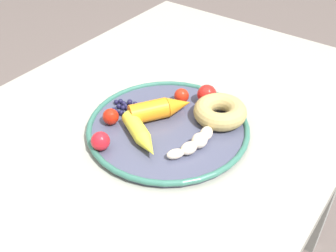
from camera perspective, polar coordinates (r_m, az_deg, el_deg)
The scene contains 11 objects.
dining_table at distance 0.98m, azimuth -0.18°, elevation -2.67°, with size 1.04×0.77×0.77m.
plate at distance 0.84m, azimuth 0.00°, elevation -0.15°, with size 0.34×0.34×0.02m.
banana at distance 0.79m, azimuth 4.12°, elevation -2.02°, with size 0.15×0.05×0.03m.
carrot_orange at distance 0.86m, azimuth -0.98°, elevation 2.46°, with size 0.14×0.11×0.04m.
carrot_yellow at distance 0.80m, azimuth -3.88°, elevation -1.22°, with size 0.09×0.13×0.03m.
donut at distance 0.86m, azimuth 7.36°, elevation 2.03°, with size 0.11×0.11×0.04m, color tan.
blueberry_pile at distance 0.89m, azimuth -6.30°, elevation 2.83°, with size 0.06×0.06×0.02m.
tomato_near at distance 0.90m, azimuth 1.92°, elevation 4.28°, with size 0.03×0.03×0.03m, color red.
tomato_mid at distance 0.85m, azimuth -8.09°, elevation 1.33°, with size 0.03×0.03×0.03m, color red.
tomato_far at distance 0.90m, azimuth 5.50°, elevation 4.47°, with size 0.04×0.04×0.04m, color red.
tomato_extra at distance 0.79m, azimuth -9.51°, elevation -2.11°, with size 0.04×0.04×0.04m, color red.
Camera 1 is at (-0.59, -0.44, 1.31)m, focal length 43.18 mm.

